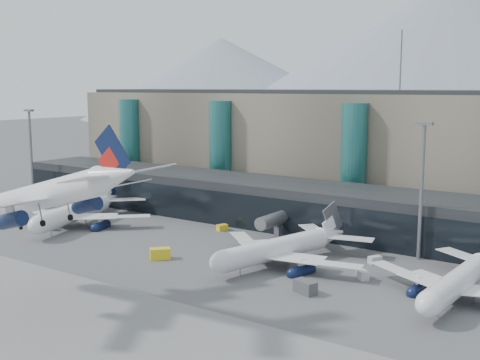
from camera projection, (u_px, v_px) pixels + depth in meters
The scene contains 19 objects.
ground at pixel (116, 302), 90.00m from camera, with size 900.00×900.00×0.00m, color #515154.
runway_strip at pixel (31, 335), 77.79m from camera, with size 400.00×40.00×0.04m, color slate.
runway_markings at pixel (31, 335), 77.79m from camera, with size 128.00×1.00×0.02m.
concourse at pixel (302, 206), 136.21m from camera, with size 170.00×27.00×10.00m.
terminal_main at pixel (281, 144), 174.86m from camera, with size 130.00×30.00×31.00m.
teal_towers at pixel (282, 156), 156.46m from camera, with size 116.40×19.40×46.00m.
lightmast_left at pixel (31, 149), 169.23m from camera, with size 3.00×1.20×25.60m.
lightmast_mid at pixel (422, 183), 110.02m from camera, with size 3.00×1.20×25.60m.
hero_jet at pixel (60, 186), 85.62m from camera, with size 34.15×35.12×11.31m.
jet_parked_left at pixel (82, 205), 140.78m from camera, with size 35.24×37.00×11.88m.
jet_parked_mid at pixel (289, 240), 109.43m from camera, with size 33.38×34.60×11.11m.
jet_parked_right at pixel (465, 271), 92.02m from camera, with size 32.55×31.89×10.50m.
veh_a at pixel (46, 226), 134.90m from camera, with size 3.03×1.71×1.71m, color silver.
veh_b at pixel (222, 227), 134.45m from camera, with size 2.32×1.43×1.34m, color yellow.
veh_c at pixel (305, 287), 93.52m from camera, with size 3.69×1.95×2.05m, color #4B4B50.
veh_d at pixel (375, 260), 109.27m from camera, with size 2.40×1.29×1.37m, color silver.
veh_f at pixel (43, 205), 159.55m from camera, with size 3.08×1.63×1.72m, color #4B4B50.
veh_g at pixel (363, 275), 100.53m from camera, with size 2.45×1.43×1.43m, color silver.
veh_h at pixel (160, 254), 112.12m from camera, with size 3.71×1.95×2.05m, color yellow.
Camera 1 is at (64.18, -60.35, 31.90)m, focal length 45.00 mm.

